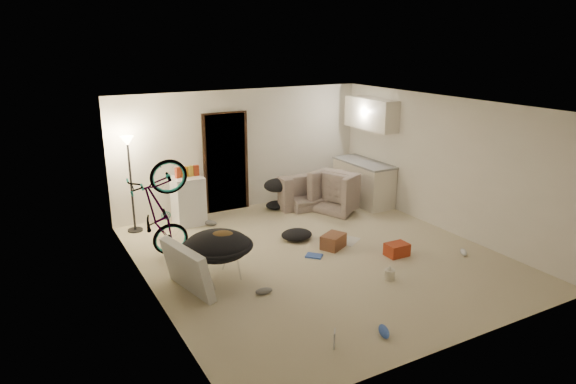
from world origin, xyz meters
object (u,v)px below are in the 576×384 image
saucer_chair (218,252)px  armchair (342,194)px  mini_fridge (188,200)px  floor_lamp (129,163)px  drink_case_a (333,241)px  sofa (315,191)px  tv_box (187,269)px  drink_case_b (397,250)px  bicycle (161,233)px  juicer (390,274)px  kitchen_counter (363,183)px

saucer_chair → armchair: bearing=28.0°
armchair → mini_fridge: size_ratio=1.01×
floor_lamp → drink_case_a: floor_lamp is taller
sofa → tv_box: tv_box is taller
saucer_chair → drink_case_b: (2.93, -0.62, -0.34)m
bicycle → saucer_chair: 1.26m
drink_case_b → juicer: bearing=-136.0°
mini_fridge → tv_box: size_ratio=0.88×
juicer → tv_box: bearing=158.4°
floor_lamp → armchair: 4.37m
bicycle → tv_box: 1.31m
kitchen_counter → armchair: bearing=-169.0°
bicycle → sofa: bearing=-65.9°
saucer_chair → tv_box: saucer_chair is taller
armchair → drink_case_a: size_ratio=2.25×
sofa → tv_box: (-3.77, -2.63, 0.09)m
tv_box → drink_case_b: size_ratio=2.93×
floor_lamp → sofa: size_ratio=0.98×
tv_box → juicer: tv_box is taller
saucer_chair → juicer: saucer_chair is taller
drink_case_a → floor_lamp: bearing=110.8°
armchair → mini_fridge: (-3.15, 0.68, 0.16)m
armchair → drink_case_b: size_ratio=2.60×
sofa → bicycle: bicycle is taller
bicycle → drink_case_b: 3.90m
tv_box → drink_case_a: 2.75m
bicycle → juicer: (2.77, -2.41, -0.36)m
floor_lamp → bicycle: 1.75m
kitchen_counter → juicer: (-1.96, -3.28, -0.34)m
armchair → tv_box: tv_box is taller
sofa → drink_case_b: bearing=87.3°
sofa → bicycle: (-3.77, -1.32, 0.18)m
bicycle → tv_box: (0.00, -1.31, -0.10)m
mini_fridge → tv_box: mini_fridge is taller
sofa → saucer_chair: 4.08m
bicycle → juicer: bearing=-126.2°
kitchen_counter → armchair: 0.67m
drink_case_b → juicer: 0.94m
armchair → tv_box: bearing=93.5°
tv_box → drink_case_b: tv_box is taller
tv_box → juicer: size_ratio=4.64×
armchair → juicer: armchair is taller
bicycle → drink_case_a: 2.91m
armchair → drink_case_a: bearing=118.3°
kitchen_counter → mini_fridge: 3.84m
sofa → saucer_chair: (-3.24, -2.47, 0.18)m
sofa → mini_fridge: 2.85m
floor_lamp → kitchen_counter: floor_lamp is taller
armchair → drink_case_a: 2.20m
mini_fridge → sofa: bearing=-1.4°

